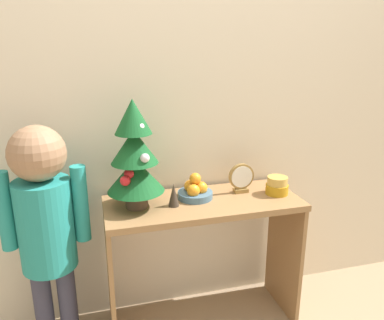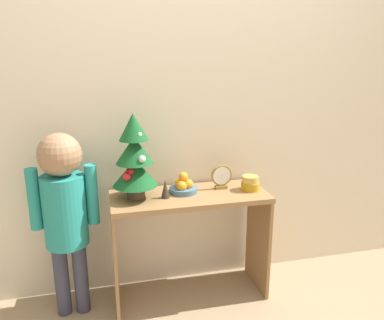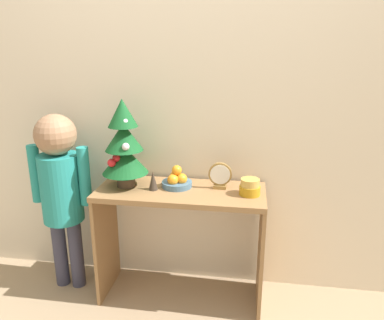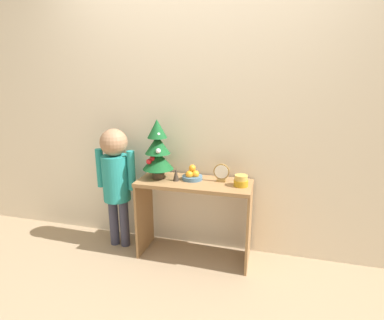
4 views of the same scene
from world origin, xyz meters
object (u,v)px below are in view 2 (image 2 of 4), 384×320
at_px(fruit_bowl, 183,186).
at_px(singing_bowl, 250,183).
at_px(mini_tree, 135,158).
at_px(desk_clock, 221,177).
at_px(child_figure, 64,204).
at_px(figurine, 165,189).

bearing_deg(fruit_bowl, singing_bowl, -7.83).
xyz_separation_m(mini_tree, desk_clock, (0.53, 0.04, -0.17)).
xyz_separation_m(mini_tree, fruit_bowl, (0.29, 0.03, -0.21)).
height_order(fruit_bowl, desk_clock, desk_clock).
distance_m(singing_bowl, desk_clock, 0.18).
distance_m(desk_clock, child_figure, 0.93).
relative_size(desk_clock, figurine, 1.38).
bearing_deg(figurine, fruit_bowl, 27.98).
xyz_separation_m(figurine, child_figure, (-0.56, 0.02, -0.05)).
height_order(mini_tree, singing_bowl, mini_tree).
height_order(singing_bowl, child_figure, child_figure).
height_order(desk_clock, child_figure, child_figure).
relative_size(singing_bowl, child_figure, 0.10).
relative_size(fruit_bowl, figurine, 1.57).
xyz_separation_m(desk_clock, figurine, (-0.36, -0.07, -0.02)).
xyz_separation_m(fruit_bowl, figurine, (-0.12, -0.06, 0.02)).
bearing_deg(figurine, singing_bowl, 0.89).
xyz_separation_m(fruit_bowl, singing_bowl, (0.41, -0.06, 0.00)).
bearing_deg(figurine, mini_tree, 169.45).
relative_size(mini_tree, singing_bowl, 4.43).
distance_m(singing_bowl, figurine, 0.53).
relative_size(mini_tree, desk_clock, 3.31).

